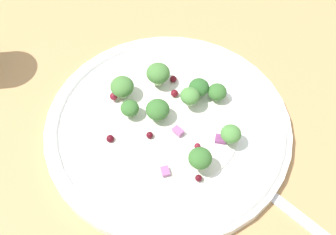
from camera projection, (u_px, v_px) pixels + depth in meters
ground_plane at (149, 152)px, 54.25cm from camera, size 180.00×180.00×2.00cm
plate at (168, 127)px, 54.09cm from camera, size 28.90×28.90×1.70cm
dressing_pool at (168, 124)px, 53.73cm from camera, size 16.76×16.76×0.20cm
broccoli_floret_0 at (199, 88)px, 54.80cm from camera, size 2.42×2.42×2.45cm
broccoli_floret_1 at (130, 108)px, 53.27cm from camera, size 2.14×2.14×2.17cm
broccoli_floret_2 at (231, 134)px, 50.76cm from camera, size 2.29×2.29×2.32cm
broccoli_floret_3 at (200, 159)px, 48.58cm from camera, size 2.54×2.54×2.57cm
broccoli_floret_4 at (122, 87)px, 54.61cm from camera, size 2.82×2.82×2.85cm
broccoli_floret_5 at (190, 96)px, 53.54cm from camera, size 2.30×2.30×2.33cm
broccoli_floret_6 at (217, 92)px, 54.79cm from camera, size 2.28×2.28×2.31cm
broccoli_floret_7 at (156, 110)px, 52.96cm from camera, size 2.75×2.75×2.79cm
broccoli_floret_8 at (158, 74)px, 55.58cm from camera, size 2.87×2.87×2.90cm
cranberry_0 at (197, 146)px, 51.08cm from camera, size 0.71×0.71×0.71cm
cranberry_1 at (175, 93)px, 55.69cm from camera, size 0.91×0.91×0.91cm
cranberry_2 at (114, 96)px, 55.02cm from camera, size 0.95×0.95×0.95cm
cranberry_3 at (153, 136)px, 52.23cm from camera, size 0.80×0.80×0.80cm
cranberry_4 at (176, 80)px, 57.03cm from camera, size 0.85×0.85×0.85cm
cranberry_5 at (199, 178)px, 49.08cm from camera, size 0.75×0.75×0.75cm
cranberry_6 at (110, 139)px, 52.12cm from camera, size 0.89×0.89×0.89cm
onion_bit_0 at (165, 171)px, 49.60cm from camera, size 1.42×1.33×0.32cm
onion_bit_1 at (220, 139)px, 52.19cm from camera, size 1.23×1.33×0.54cm
onion_bit_2 at (178, 131)px, 52.53cm from camera, size 1.28×1.46×0.58cm
fork at (305, 221)px, 47.97cm from camera, size 9.65×17.56×0.50cm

